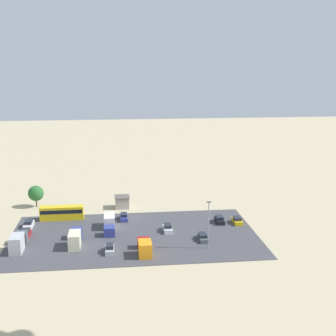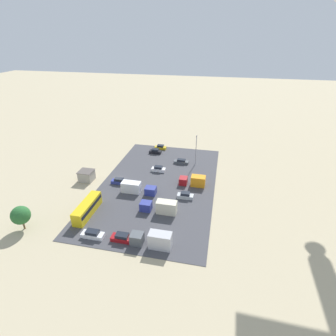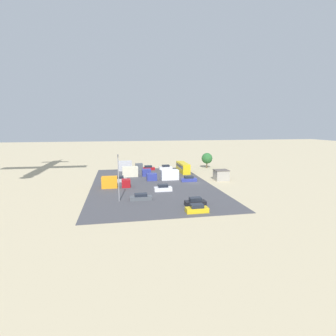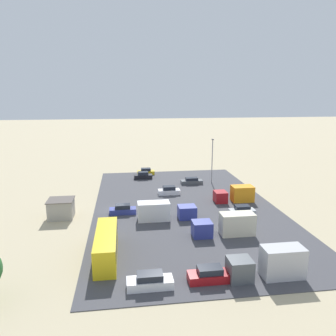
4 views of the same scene
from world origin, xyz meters
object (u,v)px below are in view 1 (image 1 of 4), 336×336
object	(u,v)px
parked_car_4	(219,220)
parked_car_5	(168,228)
parked_car_3	(110,249)
parked_car_1	(124,217)
parked_car_7	(203,237)
parked_car_0	(237,221)
parked_truck_2	(75,238)
bus	(62,212)
parked_car_2	(29,224)
shed_building	(122,202)
parked_truck_0	(18,242)
parked_truck_1	(145,247)
parked_car_6	(25,234)
parked_truck_3	(109,224)

from	to	relation	value
parked_car_4	parked_car_5	distance (m)	13.34
parked_car_3	parked_car_4	world-z (taller)	parked_car_4
parked_car_1	parked_car_7	size ratio (longest dim) A/B	0.93
parked_car_0	parked_truck_2	xyz separation A→B (m)	(36.28, 8.87, 0.77)
bus	parked_car_2	size ratio (longest dim) A/B	2.13
parked_truck_2	shed_building	bearing A→B (deg)	67.46
shed_building	parked_car_5	xyz separation A→B (m)	(-9.62, 18.74, -0.76)
shed_building	parked_truck_0	distance (m)	33.10
parked_car_3	bus	bearing A→B (deg)	-61.86
parked_car_3	parked_truck_1	xyz separation A→B (m)	(-6.78, 1.32, 0.63)
parked_truck_0	parked_car_4	bearing A→B (deg)	14.23
parked_car_6	parked_car_2	bearing A→B (deg)	92.99
parked_car_3	parked_car_7	bearing A→B (deg)	-167.42
parked_car_5	parked_car_6	size ratio (longest dim) A/B	0.92
parked_car_6	parked_truck_0	bearing A→B (deg)	-91.30
parked_car_3	parked_car_5	distance (m)	16.28
parked_car_4	parked_truck_3	size ratio (longest dim) A/B	0.45
shed_building	parked_truck_1	world-z (taller)	shed_building
bus	parked_car_5	bearing A→B (deg)	65.43
parked_car_3	parked_car_4	distance (m)	29.17
parked_car_0	parked_truck_0	size ratio (longest dim) A/B	0.50
parked_truck_1	parked_truck_0	bearing A→B (deg)	168.93
parked_car_2	parked_truck_0	size ratio (longest dim) A/B	0.57
parked_car_2	parked_car_5	distance (m)	31.59
parked_car_1	parked_car_2	distance (m)	21.72
shed_building	parked_truck_3	xyz separation A→B (m)	(3.15, 16.04, -0.12)
shed_building	parked_car_5	size ratio (longest dim) A/B	0.95
parked_car_4	parked_car_5	size ratio (longest dim) A/B	0.98
parked_car_7	parked_truck_0	distance (m)	37.53
parked_car_0	parked_truck_3	distance (m)	29.39
parked_car_1	parked_car_2	world-z (taller)	parked_car_2
parked_car_0	parked_car_1	size ratio (longest dim) A/B	0.95
bus	parked_car_4	xyz separation A→B (m)	(-36.63, 6.68, -1.05)
shed_building	parked_car_7	distance (m)	29.62
parked_car_0	parked_car_5	size ratio (longest dim) A/B	0.97
shed_building	parked_car_0	world-z (taller)	shed_building
parked_car_4	parked_car_6	bearing A→B (deg)	-174.24
parked_car_0	parked_car_4	xyz separation A→B (m)	(3.97, -0.90, 0.04)
bus	parked_car_5	distance (m)	26.41
bus	parked_truck_1	size ratio (longest dim) A/B	1.41
parked_car_1	parked_car_7	xyz separation A→B (m)	(-16.14, 14.95, -0.07)
parked_car_3	parked_truck_2	xyz separation A→B (m)	(7.03, -4.79, 0.74)
parked_car_6	parked_truck_1	xyz separation A→B (m)	(-24.75, 11.52, 0.63)
parked_car_5	parked_car_6	world-z (taller)	parked_car_5
parked_car_5	parked_car_2	bearing A→B (deg)	168.50
bus	parked_car_7	distance (m)	35.10
parked_car_7	parked_car_5	bearing A→B (deg)	138.62
parked_car_0	parked_car_3	bearing A→B (deg)	-154.97
parked_truck_2	parked_car_6	bearing A→B (deg)	153.71
parked_car_6	bus	bearing A→B (deg)	59.04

